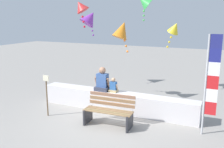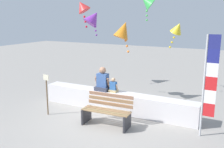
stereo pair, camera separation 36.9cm
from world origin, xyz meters
name	(u,v)px [view 1 (the left image)]	position (x,y,z in m)	size (l,w,h in m)	color
ground_plane	(102,122)	(0.00, 0.00, 0.00)	(40.00, 40.00, 0.00)	gray
seawall_ledge	(116,101)	(0.00, 1.01, 0.32)	(5.37, 0.52, 0.65)	silver
park_bench	(109,112)	(0.28, -0.12, 0.41)	(1.44, 0.68, 0.88)	#98764E
person_adult	(102,81)	(-0.50, 1.01, 0.96)	(0.52, 0.39, 0.80)	#34384A
person_child	(113,86)	(-0.10, 1.01, 0.83)	(0.31, 0.23, 0.48)	tan
flag_banner	(210,80)	(2.88, 0.39, 1.50)	(0.33, 0.05, 2.66)	#B7B7BC
kite_purple	(90,18)	(-2.41, 3.56, 3.03)	(1.11, 1.13, 1.20)	purple
kite_green	(144,2)	(0.04, 3.58, 3.66)	(0.79, 0.77, 1.10)	green
kite_red	(81,7)	(-1.61, 1.54, 3.43)	(0.68, 0.72, 1.03)	red
kite_yellow	(175,28)	(1.22, 3.89, 2.64)	(0.73, 0.73, 1.05)	yellow
kite_orange	(122,30)	(-0.24, 2.04, 2.62)	(0.88, 0.91, 1.13)	orange
sign_post	(47,92)	(-1.79, -0.30, 0.78)	(0.24, 0.06, 1.32)	brown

